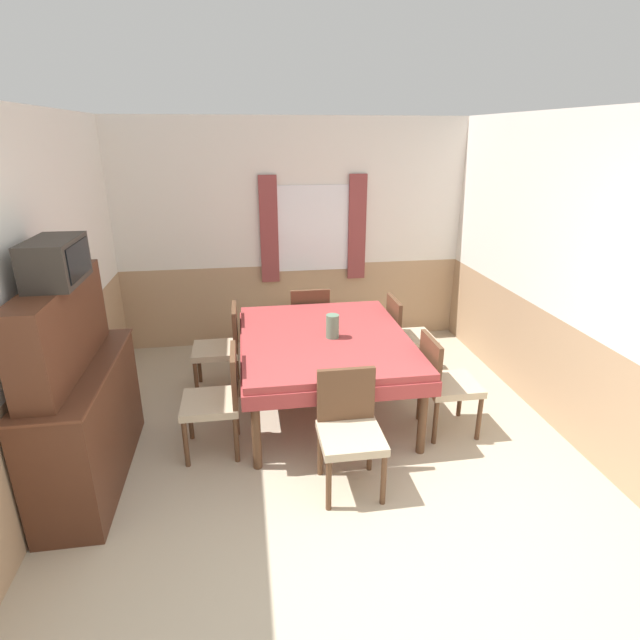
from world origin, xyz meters
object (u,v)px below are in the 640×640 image
(chair_left_far, at_px, (222,345))
(chair_right_near, at_px, (444,380))
(dining_table, at_px, (325,346))
(chair_right_far, at_px, (405,334))
(sideboard, at_px, (81,401))
(chair_left_near, at_px, (218,397))
(vase, at_px, (332,326))
(tv, at_px, (56,261))
(chair_head_window, at_px, (309,320))
(chair_head_near, at_px, (349,427))

(chair_left_far, xyz_separation_m, chair_right_near, (1.86, -1.04, 0.00))
(dining_table, xyz_separation_m, chair_right_far, (0.93, 0.52, -0.15))
(dining_table, relative_size, sideboard, 1.20)
(chair_left_far, bearing_deg, sideboard, 143.34)
(chair_left_near, bearing_deg, chair_left_far, 0.00)
(chair_left_far, height_order, sideboard, sideboard)
(chair_left_far, xyz_separation_m, chair_left_near, (0.00, -1.04, 0.00))
(sideboard, relative_size, vase, 7.20)
(chair_right_far, relative_size, tv, 1.63)
(chair_head_window, distance_m, sideboard, 2.61)
(chair_right_near, xyz_separation_m, chair_left_near, (-1.86, 0.00, 0.00))
(chair_left_near, distance_m, vase, 1.15)
(tv, bearing_deg, chair_right_near, 4.79)
(chair_head_window, bearing_deg, vase, -86.92)
(dining_table, distance_m, chair_right_near, 1.08)
(chair_right_near, height_order, chair_left_near, same)
(chair_right_far, xyz_separation_m, chair_right_near, (0.00, -1.04, 0.00))
(chair_right_far, xyz_separation_m, chair_head_window, (-0.93, 0.57, 0.00))
(chair_head_near, relative_size, vase, 4.11)
(chair_right_near, height_order, chair_head_window, same)
(dining_table, xyz_separation_m, sideboard, (-1.86, -0.73, 0.01))
(chair_right_near, bearing_deg, chair_head_near, -58.54)
(chair_left_near, distance_m, chair_head_window, 1.86)
(chair_right_far, height_order, vase, vase)
(chair_left_far, bearing_deg, chair_head_near, -149.93)
(chair_right_far, xyz_separation_m, chair_head_near, (-0.93, -1.61, 0.00))
(chair_head_window, bearing_deg, chair_head_near, -90.00)
(chair_left_far, relative_size, chair_head_window, 1.00)
(chair_left_far, height_order, chair_right_near, same)
(dining_table, distance_m, chair_head_window, 1.10)
(dining_table, height_order, chair_head_near, chair_head_near)
(sideboard, distance_m, vase, 2.05)
(chair_head_window, xyz_separation_m, tv, (-1.85, -1.84, 1.18))
(vase, bearing_deg, tv, -159.86)
(dining_table, bearing_deg, chair_left_far, 150.85)
(chair_right_near, bearing_deg, chair_left_near, -90.00)
(tv, bearing_deg, sideboard, 120.97)
(chair_right_far, relative_size, chair_head_window, 1.00)
(chair_right_near, distance_m, tv, 3.03)
(chair_left_near, xyz_separation_m, chair_head_near, (0.93, -0.57, 0.00))
(chair_head_window, relative_size, chair_head_near, 1.00)
(dining_table, height_order, chair_left_near, chair_left_near)
(dining_table, relative_size, chair_right_far, 2.09)
(chair_right_far, xyz_separation_m, chair_left_far, (-1.86, 0.00, 0.00))
(chair_left_far, bearing_deg, vase, -119.89)
(chair_right_far, height_order, chair_head_window, same)
(chair_left_near, bearing_deg, chair_head_window, -30.07)
(chair_left_far, relative_size, sideboard, 0.57)
(chair_left_near, xyz_separation_m, vase, (0.99, 0.47, 0.36))
(chair_head_window, xyz_separation_m, sideboard, (-1.86, -1.82, 0.17))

